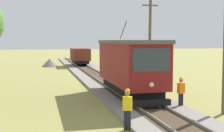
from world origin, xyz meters
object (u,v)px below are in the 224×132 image
object	(u,v)px
gravel_pile	(50,63)
second_worker	(181,91)
track_worker	(127,107)
red_tram	(130,65)
utility_pole_mid	(150,39)
freight_car	(80,56)

from	to	relation	value
gravel_pile	second_worker	world-z (taller)	second_worker
track_worker	red_tram	bearing A→B (deg)	-174.51
utility_pole_mid	track_worker	xyz separation A→B (m)	(-5.69, -12.71, -2.97)
second_worker	freight_car	bearing A→B (deg)	-12.61
gravel_pile	second_worker	xyz separation A→B (m)	(6.25, -29.52, 0.38)
freight_car	utility_pole_mid	distance (m)	20.23
red_tram	track_worker	xyz separation A→B (m)	(-2.20, -7.02, -1.21)
freight_car	red_tram	bearing A→B (deg)	-89.99
utility_pole_mid	freight_car	bearing A→B (deg)	99.99
freight_car	track_worker	size ratio (longest dim) A/B	2.91
red_tram	utility_pole_mid	distance (m)	6.89
gravel_pile	track_worker	bearing A→B (deg)	-86.19
utility_pole_mid	track_worker	world-z (taller)	utility_pole_mid
red_tram	utility_pole_mid	bearing A→B (deg)	58.51
red_tram	gravel_pile	xyz separation A→B (m)	(-4.39, 25.79, -1.59)
red_tram	second_worker	xyz separation A→B (m)	(1.86, -3.73, -1.21)
freight_car	second_worker	bearing A→B (deg)	-86.34
track_worker	utility_pole_mid	bearing A→B (deg)	178.81
red_tram	gravel_pile	bearing A→B (deg)	99.66
freight_car	gravel_pile	distance (m)	4.50
red_tram	second_worker	size ratio (longest dim) A/B	4.79
utility_pole_mid	red_tram	bearing A→B (deg)	-121.49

